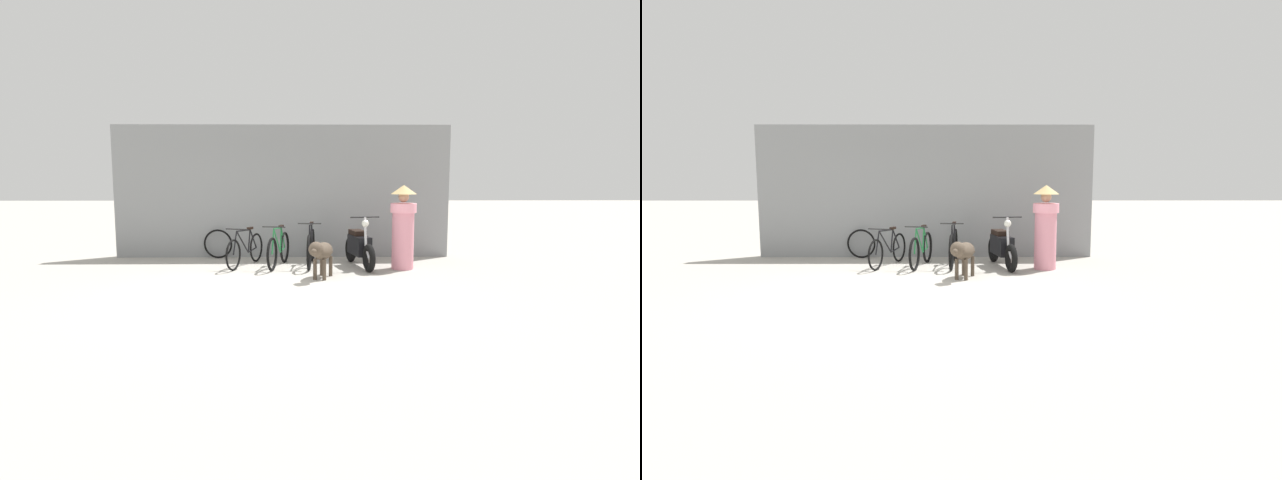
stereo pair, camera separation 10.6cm
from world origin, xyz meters
TOP-DOWN VIEW (x-y plane):
  - ground_plane at (0.00, 0.00)m, footprint 60.00×60.00m
  - shop_wall_back at (0.00, 3.37)m, footprint 7.45×0.20m
  - bicycle_0 at (-0.69, 2.17)m, footprint 0.61×1.62m
  - bicycle_1 at (-0.01, 2.09)m, footprint 0.48×1.61m
  - bicycle_2 at (0.64, 2.19)m, footprint 0.46×1.75m
  - motorcycle at (1.61, 2.03)m, footprint 0.60×1.73m
  - stray_dog at (0.83, 0.86)m, footprint 0.54×1.11m
  - person_in_robes at (2.44, 1.81)m, footprint 0.69×0.69m
  - spare_tire_left at (-1.42, 3.12)m, footprint 0.65×0.11m

SIDE VIEW (x-z plane):
  - ground_plane at x=0.00m, z-range 0.00..0.00m
  - spare_tire_left at x=-1.42m, z-range 0.00..0.65m
  - bicycle_0 at x=-0.69m, z-range -0.07..0.73m
  - bicycle_1 at x=-0.01m, z-range -0.08..0.77m
  - bicycle_2 at x=0.64m, z-range -0.08..0.82m
  - motorcycle at x=1.61m, z-range -0.12..0.92m
  - stray_dog at x=0.83m, z-range 0.13..0.83m
  - person_in_robes at x=2.44m, z-range 0.04..1.68m
  - shop_wall_back at x=0.00m, z-range 0.00..2.93m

